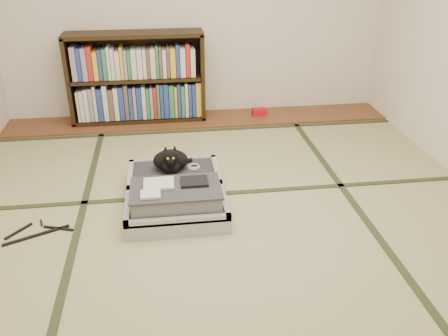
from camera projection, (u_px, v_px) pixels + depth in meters
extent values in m
plane|color=tan|center=(224.00, 223.00, 3.32)|extent=(4.50, 4.50, 0.00)
cube|color=brown|center=(199.00, 119.00, 5.08)|extent=(4.00, 0.50, 0.02)
cube|color=red|center=(259.00, 112.00, 5.16)|extent=(0.15, 0.09, 0.07)
plane|color=silver|center=(194.00, 0.00, 4.76)|extent=(4.00, 0.00, 4.00)
cube|color=#2D381E|center=(77.00, 233.00, 3.19)|extent=(0.05, 4.50, 0.01)
cube|color=#2D381E|center=(360.00, 212.00, 3.43)|extent=(0.05, 4.50, 0.01)
cube|color=#2D381E|center=(217.00, 194.00, 3.67)|extent=(4.00, 0.05, 0.01)
cube|color=#2D381E|center=(201.00, 130.00, 4.82)|extent=(4.00, 0.05, 0.01)
cube|color=black|center=(70.00, 80.00, 4.78)|extent=(0.04, 0.31, 0.88)
cube|color=black|center=(202.00, 75.00, 4.94)|extent=(0.04, 0.31, 0.88)
cube|color=black|center=(140.00, 118.00, 5.06)|extent=(1.38, 0.31, 0.04)
cube|color=black|center=(133.00, 34.00, 4.66)|extent=(1.38, 0.31, 0.04)
cube|color=black|center=(137.00, 78.00, 4.86)|extent=(1.32, 0.31, 0.03)
cube|color=black|center=(137.00, 74.00, 4.99)|extent=(1.38, 0.02, 0.88)
cube|color=gray|center=(139.00, 99.00, 4.94)|extent=(1.24, 0.22, 0.37)
cube|color=gray|center=(135.00, 60.00, 4.76)|extent=(1.24, 0.22, 0.33)
cube|color=#A2A3A7|center=(177.00, 212.00, 3.33)|extent=(0.71, 0.47, 0.12)
cube|color=#2E2D34|center=(177.00, 208.00, 3.31)|extent=(0.63, 0.40, 0.09)
cube|color=#A2A3A7|center=(178.00, 221.00, 3.10)|extent=(0.71, 0.04, 0.05)
cube|color=#A2A3A7|center=(175.00, 189.00, 3.49)|extent=(0.71, 0.04, 0.05)
cube|color=#A2A3A7|center=(128.00, 207.00, 3.26)|extent=(0.04, 0.47, 0.05)
cube|color=#A2A3A7|center=(224.00, 200.00, 3.34)|extent=(0.04, 0.47, 0.05)
cube|color=#A2A3A7|center=(174.00, 180.00, 3.74)|extent=(0.71, 0.47, 0.12)
cube|color=#2E2D34|center=(174.00, 177.00, 3.73)|extent=(0.63, 0.40, 0.09)
cube|color=#A2A3A7|center=(175.00, 186.00, 3.52)|extent=(0.71, 0.04, 0.05)
cube|color=#A2A3A7|center=(173.00, 161.00, 3.91)|extent=(0.71, 0.04, 0.05)
cube|color=#A2A3A7|center=(131.00, 175.00, 3.67)|extent=(0.04, 0.47, 0.05)
cube|color=#A2A3A7|center=(216.00, 170.00, 3.75)|extent=(0.04, 0.47, 0.05)
cylinder|color=black|center=(175.00, 187.00, 3.50)|extent=(0.64, 0.02, 0.02)
cube|color=gray|center=(176.00, 197.00, 3.27)|extent=(0.60, 0.37, 0.12)
cube|color=#34353B|center=(176.00, 188.00, 3.24)|extent=(0.62, 0.39, 0.01)
cube|color=silver|center=(159.00, 184.00, 3.26)|extent=(0.21, 0.17, 0.02)
cube|color=black|center=(194.00, 181.00, 3.29)|extent=(0.19, 0.15, 0.02)
cube|color=silver|center=(150.00, 194.00, 3.13)|extent=(0.13, 0.11, 0.02)
cube|color=white|center=(147.00, 232.00, 3.10)|extent=(0.06, 0.01, 0.04)
cube|color=white|center=(164.00, 232.00, 3.12)|extent=(0.05, 0.01, 0.03)
cube|color=orange|center=(214.00, 227.00, 3.15)|extent=(0.05, 0.01, 0.03)
cube|color=#197F33|center=(204.00, 225.00, 3.14)|extent=(0.04, 0.01, 0.03)
ellipsoid|color=black|center=(171.00, 160.00, 3.70)|extent=(0.27, 0.18, 0.17)
ellipsoid|color=black|center=(171.00, 167.00, 3.64)|extent=(0.14, 0.10, 0.10)
ellipsoid|color=black|center=(171.00, 156.00, 3.57)|extent=(0.12, 0.11, 0.11)
sphere|color=black|center=(171.00, 161.00, 3.54)|extent=(0.05, 0.05, 0.05)
cone|color=black|center=(165.00, 149.00, 3.56)|extent=(0.04, 0.05, 0.05)
cone|color=black|center=(175.00, 148.00, 3.56)|extent=(0.04, 0.05, 0.05)
sphere|color=#A5BF33|center=(168.00, 159.00, 3.52)|extent=(0.02, 0.02, 0.02)
sphere|color=#A5BF33|center=(173.00, 158.00, 3.52)|extent=(0.02, 0.02, 0.02)
cylinder|color=black|center=(182.00, 162.00, 3.82)|extent=(0.17, 0.10, 0.03)
torus|color=white|center=(194.00, 167.00, 3.77)|extent=(0.10, 0.10, 0.01)
torus|color=white|center=(194.00, 166.00, 3.76)|extent=(0.08, 0.08, 0.01)
cube|color=black|center=(37.00, 235.00, 3.17)|extent=(0.41, 0.20, 0.01)
cube|color=black|center=(19.00, 231.00, 3.21)|extent=(0.15, 0.18, 0.01)
cube|color=black|center=(58.00, 228.00, 3.24)|extent=(0.21, 0.09, 0.01)
cylinder|color=black|center=(41.00, 223.00, 3.30)|extent=(0.03, 0.08, 0.01)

